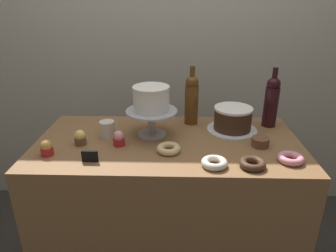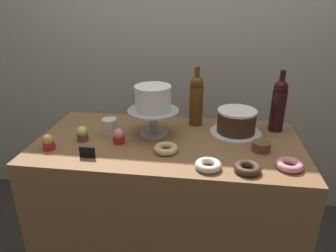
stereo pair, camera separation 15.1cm
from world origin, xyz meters
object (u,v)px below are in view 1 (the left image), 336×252
object	(u,v)px
donut_glazed	(169,149)
donut_pink	(291,158)
donut_chocolate	(252,164)
white_layer_cake	(151,98)
coffee_cup_ceramic	(107,129)
donut_sugar	(214,163)
wine_bottle_dark_red	(271,101)
wine_bottle_amber	(192,99)
price_sign_chalkboard	(90,156)
cupcake_lemon	(80,138)
cookie_stack	(260,142)
chocolate_round_cake	(233,118)
cake_stand_pedestal	(152,118)
cupcake_strawberry	(119,139)
cupcake_caramel	(47,148)

from	to	relation	value
donut_glazed	donut_pink	distance (m)	0.54
donut_pink	donut_chocolate	bearing A→B (deg)	-164.00
white_layer_cake	coffee_cup_ceramic	world-z (taller)	white_layer_cake
donut_sugar	coffee_cup_ceramic	distance (m)	0.59
wine_bottle_dark_red	donut_pink	xyz separation A→B (m)	(-0.01, -0.41, -0.13)
wine_bottle_amber	price_sign_chalkboard	xyz separation A→B (m)	(-0.46, -0.46, -0.12)
donut_glazed	donut_sugar	world-z (taller)	same
cupcake_lemon	cookie_stack	xyz separation A→B (m)	(0.87, 0.01, -0.01)
donut_chocolate	donut_pink	world-z (taller)	same
wine_bottle_amber	wine_bottle_dark_red	xyz separation A→B (m)	(0.43, -0.02, 0.00)
chocolate_round_cake	price_sign_chalkboard	world-z (taller)	chocolate_round_cake
chocolate_round_cake	cupcake_lemon	world-z (taller)	chocolate_round_cake
chocolate_round_cake	donut_glazed	world-z (taller)	chocolate_round_cake
price_sign_chalkboard	donut_chocolate	bearing A→B (deg)	-2.11
cake_stand_pedestal	white_layer_cake	size ratio (longest dim) A/B	1.42
donut_pink	donut_glazed	bearing A→B (deg)	171.80
wine_bottle_amber	donut_pink	world-z (taller)	wine_bottle_amber
cake_stand_pedestal	cookie_stack	xyz separation A→B (m)	(0.53, -0.11, -0.07)
donut_glazed	wine_bottle_dark_red	bearing A→B (deg)	31.31
wine_bottle_amber	cupcake_lemon	xyz separation A→B (m)	(-0.55, -0.29, -0.11)
donut_pink	wine_bottle_dark_red	bearing A→B (deg)	88.09
white_layer_cake	cookie_stack	size ratio (longest dim) A/B	2.18
chocolate_round_cake	wine_bottle_dark_red	distance (m)	0.24
donut_chocolate	donut_pink	bearing A→B (deg)	16.00
white_layer_cake	donut_glazed	world-z (taller)	white_layer_cake
donut_sugar	price_sign_chalkboard	bearing A→B (deg)	177.51
cupcake_strawberry	cupcake_lemon	size ratio (longest dim) A/B	1.00
wine_bottle_dark_red	price_sign_chalkboard	size ratio (longest dim) A/B	4.65
cake_stand_pedestal	white_layer_cake	bearing A→B (deg)	90.00
wine_bottle_amber	cupcake_strawberry	size ratio (longest dim) A/B	4.38
white_layer_cake	cupcake_lemon	world-z (taller)	white_layer_cake
price_sign_chalkboard	cupcake_caramel	bearing A→B (deg)	165.31
wine_bottle_dark_red	cookie_stack	distance (m)	0.31
wine_bottle_dark_red	cupcake_strawberry	bearing A→B (deg)	-161.15
donut_glazed	price_sign_chalkboard	size ratio (longest dim) A/B	1.60
cupcake_caramel	price_sign_chalkboard	world-z (taller)	cupcake_caramel
white_layer_cake	price_sign_chalkboard	distance (m)	0.42
chocolate_round_cake	cupcake_caramel	distance (m)	0.93
cupcake_lemon	coffee_cup_ceramic	xyz separation A→B (m)	(0.11, 0.09, 0.01)
wine_bottle_dark_red	cookie_stack	world-z (taller)	wine_bottle_dark_red
white_layer_cake	wine_bottle_dark_red	xyz separation A→B (m)	(0.64, 0.15, -0.05)
cake_stand_pedestal	donut_chocolate	distance (m)	0.55
wine_bottle_amber	cupcake_lemon	bearing A→B (deg)	-152.06
donut_pink	wine_bottle_amber	bearing A→B (deg)	133.86
chocolate_round_cake	cupcake_lemon	size ratio (longest dim) A/B	2.70
white_layer_cake	donut_glazed	xyz separation A→B (m)	(0.09, -0.18, -0.18)
wine_bottle_amber	donut_glazed	bearing A→B (deg)	-108.12
cookie_stack	coffee_cup_ceramic	bearing A→B (deg)	173.75
white_layer_cake	donut_pink	bearing A→B (deg)	-22.66
donut_glazed	cookie_stack	distance (m)	0.44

